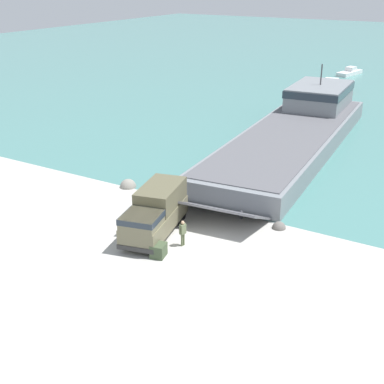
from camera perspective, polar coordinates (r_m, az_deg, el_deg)
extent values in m
plane|color=#B7B5AD|center=(35.49, 1.14, -5.94)|extent=(240.00, 240.00, 0.00)
cube|color=gray|center=(55.54, 10.37, 5.38)|extent=(11.74, 34.87, 1.91)
cube|color=#56565B|center=(55.27, 10.44, 6.37)|extent=(10.93, 33.45, 0.08)
cube|color=gray|center=(66.12, 13.43, 9.91)|extent=(6.92, 10.09, 2.71)
cube|color=#28333D|center=(65.96, 13.49, 10.59)|extent=(7.10, 10.21, 0.81)
cylinder|color=#3F3F42|center=(65.64, 13.63, 12.09)|extent=(0.16, 0.16, 2.40)
cube|color=#56565B|center=(38.60, 2.42, -1.79)|extent=(7.70, 4.52, 1.89)
cube|color=#6B664C|center=(37.03, -3.97, -3.00)|extent=(4.08, 7.41, 1.26)
cube|color=#6B664C|center=(34.66, -5.41, -3.02)|extent=(2.85, 2.87, 0.80)
cube|color=#28333D|center=(34.57, -5.42, -2.72)|extent=(2.93, 2.91, 0.40)
cube|color=brown|center=(37.49, -3.36, -0.36)|extent=(3.38, 4.87, 1.49)
cube|color=#2D2D2D|center=(34.43, -6.03, -6.05)|extent=(2.54, 0.83, 0.32)
cylinder|color=black|center=(35.07, -3.65, -5.32)|extent=(0.61, 1.17, 1.12)
cylinder|color=black|center=(35.81, -6.79, -4.82)|extent=(0.61, 1.17, 1.12)
cylinder|color=black|center=(38.26, -1.60, -2.81)|extent=(0.61, 1.17, 1.12)
cylinder|color=black|center=(38.94, -4.52, -2.40)|extent=(0.61, 1.17, 1.12)
cylinder|color=black|center=(39.20, -1.07, -2.16)|extent=(0.61, 1.17, 1.12)
cylinder|color=black|center=(39.87, -3.93, -1.77)|extent=(0.61, 1.17, 1.12)
cylinder|color=#566042|center=(35.47, -1.09, -5.15)|extent=(0.14, 0.14, 0.88)
cylinder|color=#566042|center=(35.59, -0.89, -5.06)|extent=(0.14, 0.14, 0.88)
cube|color=#566042|center=(35.17, -1.00, -3.97)|extent=(0.33, 0.48, 0.69)
sphere|color=tan|center=(34.97, -1.00, -3.29)|extent=(0.24, 0.24, 0.24)
cube|color=#B22323|center=(85.86, 14.24, 10.69)|extent=(7.05, 3.69, 0.95)
cube|color=silver|center=(85.62, 14.64, 11.30)|extent=(2.29, 2.14, 1.04)
cube|color=white|center=(101.37, 16.43, 12.09)|extent=(3.20, 6.42, 0.65)
cube|color=silver|center=(101.67, 16.60, 12.49)|extent=(1.72, 2.09, 0.72)
cylinder|color=#333338|center=(39.56, 5.26, -2.55)|extent=(0.22, 0.22, 0.46)
sphere|color=#333338|center=(39.43, 5.27, -2.15)|extent=(0.25, 0.25, 0.25)
cube|color=#3D4C33|center=(34.31, -3.59, -6.22)|extent=(1.08, 1.21, 0.87)
sphere|color=gray|center=(45.60, -6.82, 0.53)|extent=(1.39, 1.39, 1.39)
sphere|color=#66605B|center=(38.55, 9.25, -3.83)|extent=(0.98, 0.98, 0.98)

